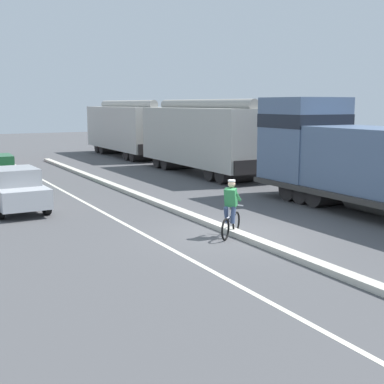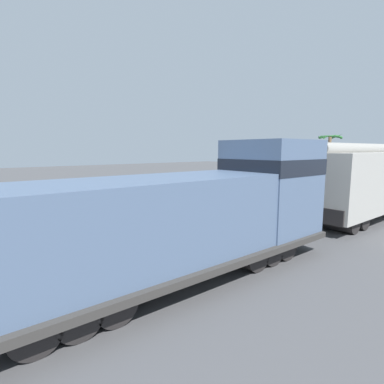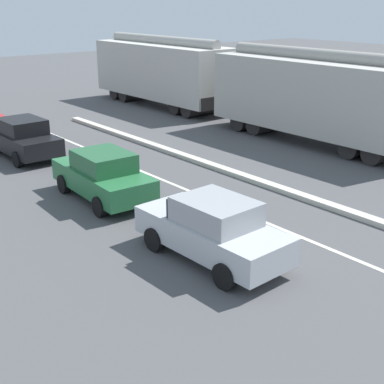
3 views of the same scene
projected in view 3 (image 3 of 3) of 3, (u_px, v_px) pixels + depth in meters
median_curb at (361, 217)px, 15.94m from camera, size 0.36×36.00×0.16m
lane_stripe at (309, 240)px, 14.53m from camera, size 0.14×36.00×0.01m
hopper_car_lead at (316, 97)px, 23.85m from camera, size 2.90×10.60×4.18m
hopper_car_middle at (162, 72)px, 32.29m from camera, size 2.90×10.60×4.18m
parked_car_silver at (212, 229)px, 13.25m from camera, size 1.94×4.25×1.62m
parked_car_green at (103, 175)px, 17.30m from camera, size 1.99×4.28×1.62m
parked_car_black at (22, 138)px, 22.01m from camera, size 1.90×4.23×1.62m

